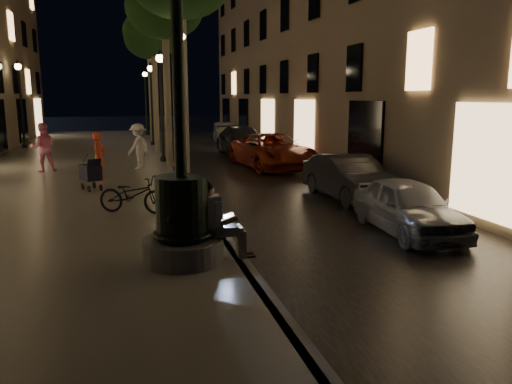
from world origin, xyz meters
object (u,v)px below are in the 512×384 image
object	(u,v)px
fountain_lamppost	(182,205)
lamp_curb_d	(146,94)
stroller	(91,173)
car_rear	(242,141)
tree_second	(164,9)
lamp_curb_b	(161,92)
pedestrian_white	(138,146)
car_third	(272,151)
car_front	(408,206)
lamp_curb_c	(151,93)
lamp_curb_a	(181,89)
pedestrian_red	(99,156)
pedestrian_pink	(43,147)
tree_third	(153,33)
seated_man_laptop	(217,218)
tree_far	(149,40)
car_fifth	(226,133)
lamp_left_c	(20,93)
bicycle	(133,195)
car_second	(349,178)

from	to	relation	value
fountain_lamppost	lamp_curb_d	size ratio (longest dim) A/B	1.08
stroller	car_rear	distance (m)	11.82
tree_second	lamp_curb_d	xyz separation A→B (m)	(-0.10, 18.00, -3.10)
fountain_lamppost	tree_second	world-z (taller)	tree_second
lamp_curb_b	pedestrian_white	world-z (taller)	lamp_curb_b
pedestrian_white	stroller	bearing A→B (deg)	20.83
car_third	car_front	bearing A→B (deg)	-95.21
lamp_curb_c	car_front	xyz separation A→B (m)	(4.47, -20.72, -2.62)
lamp_curb_a	pedestrian_red	world-z (taller)	lamp_curb_a
pedestrian_pink	pedestrian_white	size ratio (longest dim) A/B	1.04
tree_third	stroller	bearing A→B (deg)	-104.17
seated_man_laptop	pedestrian_white	size ratio (longest dim) A/B	0.78
fountain_lamppost	lamp_curb_c	distance (m)	22.10
lamp_curb_b	tree_third	bearing A→B (deg)	90.00
lamp_curb_d	car_front	bearing A→B (deg)	-81.14
lamp_curb_b	lamp_curb_c	size ratio (longest dim) A/B	1.00
seated_man_laptop	tree_third	bearing A→B (deg)	89.72
fountain_lamppost	car_front	size ratio (longest dim) A/B	1.44
tree_far	lamp_curb_d	world-z (taller)	tree_far
tree_third	lamp_curb_b	size ratio (longest dim) A/B	1.50
fountain_lamppost	car_fifth	size ratio (longest dim) A/B	1.27
car_fifth	pedestrian_pink	world-z (taller)	pedestrian_pink
lamp_curb_a	lamp_curb_b	bearing A→B (deg)	90.00
seated_man_laptop	pedestrian_red	size ratio (longest dim) A/B	0.83
lamp_left_c	bicycle	xyz separation A→B (m)	(5.63, -18.02, -2.57)
car_second	pedestrian_pink	world-z (taller)	pedestrian_pink
car_front	car_fifth	distance (m)	22.63
car_third	pedestrian_white	world-z (taller)	pedestrian_white
fountain_lamppost	car_rear	size ratio (longest dim) A/B	1.02
lamp_curb_c	pedestrian_red	bearing A→B (deg)	-101.11
stroller	car_rear	xyz separation A→B (m)	(6.96, 9.55, -0.01)
tree_third	stroller	xyz separation A→B (m)	(-2.66, -10.55, -5.39)
pedestrian_pink	lamp_curb_d	bearing A→B (deg)	-117.15
lamp_left_c	lamp_curb_d	bearing A→B (deg)	48.41
pedestrian_pink	car_rear	bearing A→B (deg)	-163.39
stroller	car_front	xyz separation A→B (m)	(7.14, -6.17, -0.14)
lamp_curb_d	pedestrian_white	bearing A→B (deg)	-93.51
lamp_curb_c	car_fifth	xyz separation A→B (m)	(4.81, 1.90, -2.56)
fountain_lamppost	stroller	distance (m)	7.72
lamp_curb_b	lamp_curb_c	bearing A→B (deg)	90.00
seated_man_laptop	lamp_curb_a	bearing A→B (deg)	89.17
car_rear	bicycle	world-z (taller)	car_rear
lamp_curb_a	car_front	size ratio (longest dim) A/B	1.33
car_front	car_fifth	xyz separation A→B (m)	(0.34, 22.62, 0.06)
stroller	car_rear	size ratio (longest dim) A/B	0.22
seated_man_laptop	car_second	distance (m)	6.98
stroller	car_fifth	distance (m)	18.08
car_fifth	lamp_curb_c	bearing A→B (deg)	-152.90
lamp_curb_c	pedestrian_white	distance (m)	10.37
lamp_curb_d	lamp_curb_a	bearing A→B (deg)	-90.00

